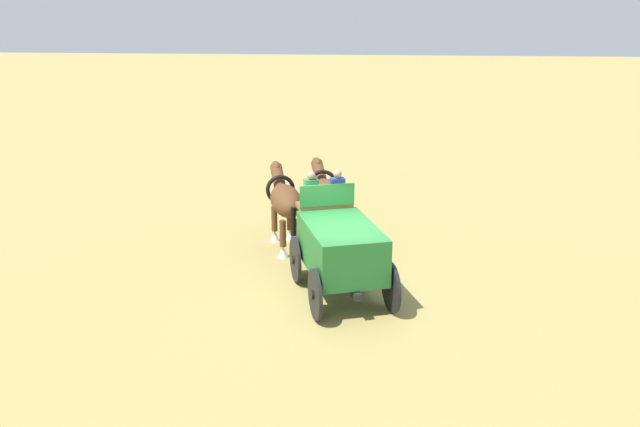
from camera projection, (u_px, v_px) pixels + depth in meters
name	position (u px, v px, depth m)	size (l,w,h in m)	color
ground_plane	(340.00, 295.00, 15.62)	(220.00, 220.00, 0.00)	#9E8C4C
show_wagon	(339.00, 246.00, 15.41)	(5.66, 2.93, 2.74)	#236B2D
draft_horse_near	(285.00, 202.00, 18.56)	(2.97, 1.57, 2.25)	brown
draft_horse_off	(329.00, 198.00, 18.82)	(3.13, 1.68, 2.29)	brown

